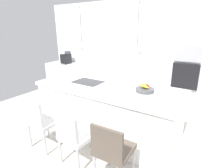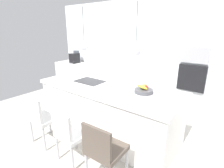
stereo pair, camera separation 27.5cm
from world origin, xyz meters
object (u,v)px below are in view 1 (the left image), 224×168
Objects in this scene: microwave at (188,54)px; fruit_bowl at (145,89)px; coffee_machine at (66,58)px; chair_far at (112,149)px; chair_near at (41,120)px; oven at (185,76)px; chair_middle at (74,135)px.

fruit_bowl is at bearing -103.34° from microwave.
microwave is at bearing 5.05° from coffee_machine.
microwave is 0.62× the size of chair_far.
chair_near is at bearing -124.24° from microwave.
microwave is 0.96× the size of oven.
chair_middle is at bearing -111.72° from oven.
coffee_machine is at bearing 158.00° from fruit_bowl.
coffee_machine is 3.76m from chair_far.
chair_middle is at bearing 0.18° from chair_near.
coffee_machine is at bearing -174.95° from microwave.
coffee_machine reaches higher than fruit_bowl.
microwave is at bearing 68.28° from chair_middle.
chair_near is at bearing -143.54° from fruit_bowl.
microwave reaches higher than oven.
oven is 0.64× the size of chair_far.
chair_far is at bearing -0.05° from chair_middle.
chair_near is (1.66, -2.21, -0.53)m from coffee_machine.
fruit_bowl reaches higher than chair_near.
chair_far is (0.64, -0.00, 0.02)m from chair_middle.
chair_far is (3.00, -2.21, -0.54)m from coffee_machine.
fruit_bowl is 1.11m from chair_far.
coffee_machine is 3.39m from microwave.
chair_near is (-1.71, -2.51, -0.39)m from oven.
coffee_machine is 0.43× the size of chair_far.
oven is at bearing 55.76° from chair_near.
chair_far is at bearing -98.22° from microwave.
fruit_bowl is 0.34× the size of chair_far.
oven is 2.56m from chair_far.
microwave is at bearing 81.78° from chair_far.
fruit_bowl reaches higher than chair_far.
chair_far is at bearing -36.34° from coffee_machine.
microwave reaches higher than chair_near.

